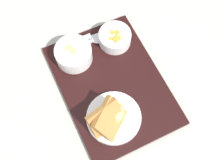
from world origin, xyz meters
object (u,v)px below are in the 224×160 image
at_px(bowl_soup, 73,54).
at_px(plate_main, 112,118).
at_px(knife, 83,39).
at_px(bowl_salad, 115,37).
at_px(spoon, 92,41).

bearing_deg(bowl_soup, plate_main, -0.64).
xyz_separation_m(bowl_soup, knife, (-0.05, 0.06, -0.03)).
xyz_separation_m(bowl_salad, bowl_soup, (-0.01, -0.15, 0.00)).
bearing_deg(knife, plate_main, -94.64).
bearing_deg(bowl_soup, spoon, 107.06).
relative_size(bowl_salad, plate_main, 0.65).
bearing_deg(plate_main, knife, 168.27).
relative_size(bowl_salad, bowl_soup, 0.91).
height_order(bowl_salad, knife, bowl_salad).
height_order(knife, spoon, knife).
height_order(bowl_soup, plate_main, plate_main).
bearing_deg(spoon, bowl_soup, -156.41).
bearing_deg(plate_main, spoon, 162.66).
height_order(bowl_soup, spoon, bowl_soup).
bearing_deg(bowl_salad, bowl_soup, -95.43).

